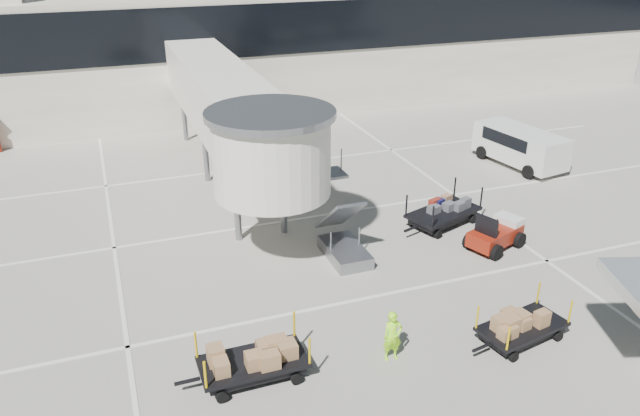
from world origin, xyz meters
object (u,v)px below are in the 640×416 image
Objects in this scene: baggage_tug at (496,234)px; box_cart_near at (521,326)px; minivan at (518,144)px; ground_worker at (393,336)px; suitcase_cart at (446,212)px; box_cart_far at (255,360)px.

box_cart_near is (-2.93, -5.63, -0.04)m from baggage_tug.
box_cart_near is 0.65× the size of minivan.
suitcase_cart is at bearing 54.40° from ground_worker.
box_cart_far is (-10.49, -7.11, 0.05)m from suitcase_cart.
minivan is at bearing 28.61° from baggage_tug.
baggage_tug reaches higher than box_cart_far.
baggage_tug is 0.75× the size of box_cart_near.
baggage_tug is 1.63× the size of ground_worker.
suitcase_cart is 1.08× the size of box_cart_far.
ground_worker is at bearing 161.50° from box_cart_near.
minivan reaches higher than box_cart_near.
box_cart_far is at bearing 176.18° from ground_worker.
suitcase_cart reaches higher than box_cart_far.
suitcase_cart is (-0.82, 2.62, -0.02)m from baggage_tug.
minivan reaches higher than suitcase_cart.
ground_worker is (4.13, -0.57, 0.21)m from box_cart_far.
suitcase_cart reaches higher than box_cart_near.
suitcase_cart is 8.51m from box_cart_near.
suitcase_cart is at bearing -154.87° from minivan.
box_cart_near is at bearing -3.59° from ground_worker.
ground_worker is 18.96m from minivan.
baggage_tug is 12.16m from box_cart_far.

